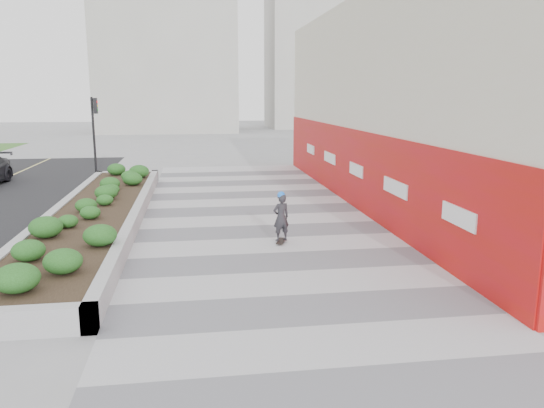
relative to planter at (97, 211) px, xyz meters
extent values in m
plane|color=gray|center=(5.50, -7.00, -0.42)|extent=(160.00, 160.00, 0.00)
cube|color=#A8A8AD|center=(5.50, -4.00, -0.41)|extent=(8.00, 36.00, 0.01)
cube|color=beige|center=(12.50, 2.00, 3.58)|extent=(6.00, 24.00, 8.00)
cube|color=red|center=(9.52, 2.00, 1.08)|extent=(0.12, 24.00, 3.00)
cube|color=#9E9EA0|center=(0.00, -8.85, -0.14)|extent=(3.00, 0.30, 0.55)
cube|color=#9E9EA0|center=(0.00, 8.85, -0.14)|extent=(3.00, 0.30, 0.55)
cube|color=#9E9EA0|center=(-1.35, 0.00, -0.14)|extent=(0.30, 18.00, 0.55)
cube|color=#9E9EA0|center=(1.35, 0.00, -0.14)|extent=(0.30, 18.00, 0.55)
cube|color=#2D2116|center=(0.00, 0.00, -0.17)|extent=(2.40, 17.40, 0.50)
cylinder|color=black|center=(-1.80, 10.50, 1.68)|extent=(0.12, 0.12, 4.20)
cube|color=black|center=(-1.62, 10.50, 3.33)|extent=(0.18, 0.28, 0.80)
cube|color=#ADAAA3|center=(0.50, 48.00, 9.58)|extent=(16.00, 12.00, 20.00)
cube|color=#ADAAA3|center=(20.50, 53.00, 11.58)|extent=(14.00, 10.00, 24.00)
cylinder|color=#595654|center=(6.00, -4.00, -0.42)|extent=(0.44, 0.44, 0.01)
cube|color=black|center=(5.81, -3.41, -0.35)|extent=(0.41, 0.75, 0.02)
imported|color=#2B2A2F|center=(5.81, -3.41, 0.36)|extent=(0.59, 0.48, 1.40)
sphere|color=#1C72F5|center=(5.81, -3.41, 1.02)|extent=(0.23, 0.23, 0.23)
camera|label=1|loc=(3.34, -18.33, 3.87)|focal=35.00mm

